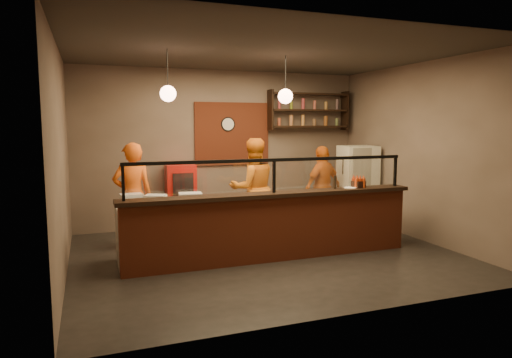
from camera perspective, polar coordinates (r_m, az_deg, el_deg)
name	(u,v)px	position (r m, az deg, el deg)	size (l,w,h in m)	color
floor	(267,255)	(7.49, 1.33, -9.43)	(6.00, 6.00, 0.00)	black
ceiling	(267,52)	(7.27, 1.41, 15.57)	(6.00, 6.00, 0.00)	#322D27
wall_back	(223,148)	(9.57, -4.17, 3.85)	(6.00, 6.00, 0.00)	#715E52
wall_left	(61,161)	(6.71, -23.22, 2.04)	(5.00, 5.00, 0.00)	#715E52
wall_right	(421,152)	(8.76, 19.95, 3.18)	(5.00, 5.00, 0.00)	#715E52
wall_front	(353,171)	(4.97, 12.04, 0.95)	(6.00, 6.00, 0.00)	#715E52
brick_patch	(232,134)	(9.59, -2.98, 5.66)	(1.60, 0.04, 1.30)	maroon
service_counter	(274,228)	(7.09, 2.24, -6.18)	(4.60, 0.25, 1.00)	maroon
counter_ledge	(274,194)	(6.99, 2.26, -1.94)	(4.70, 0.37, 0.06)	black
worktop_cabinet	(262,226)	(7.56, 0.78, -5.94)	(4.60, 0.75, 0.85)	gray
worktop	(262,199)	(7.47, 0.79, -2.57)	(4.60, 0.75, 0.05)	beige
sneeze_guard	(274,172)	(6.95, 2.27, 0.83)	(4.50, 0.05, 0.52)	white
wall_shelving	(309,110)	(10.09, 6.62, 8.52)	(1.84, 0.28, 0.85)	black
wall_clock	(228,124)	(9.54, -3.55, 6.85)	(0.30, 0.30, 0.04)	black
pendant_left	(168,93)	(6.99, -10.94, 10.45)	(0.24, 0.24, 0.77)	black
pendant_right	(285,96)	(7.54, 3.69, 10.29)	(0.24, 0.24, 0.77)	black
cook_left	(133,196)	(8.00, -15.16, -2.02)	(0.66, 0.43, 1.80)	#E85B15
cook_mid	(253,188)	(8.45, -0.39, -1.14)	(0.90, 0.70, 1.85)	orange
cook_right	(323,187)	(9.29, 8.35, -1.03)	(0.98, 0.41, 1.67)	#C85912
fridge	(357,186)	(9.75, 12.53, -0.80)	(0.69, 0.64, 1.66)	beige
red_cooler	(181,198)	(9.10, -9.37, -2.33)	(0.57, 0.52, 1.32)	#B7120C
pizza_dough	(243,200)	(7.23, -1.59, -2.64)	(0.46, 0.46, 0.01)	white
prep_tub_a	(155,200)	(7.00, -12.46, -2.55)	(0.30, 0.24, 0.15)	silver
prep_tub_b	(131,199)	(7.12, -15.31, -2.44)	(0.32, 0.25, 0.16)	silver
prep_tub_c	(190,198)	(6.96, -8.20, -2.43)	(0.34, 0.27, 0.17)	silver
rolling_pin	(171,200)	(7.18, -10.54, -2.59)	(0.07, 0.07, 0.40)	gold
condiment_caddy	(358,184)	(7.71, 12.68, -0.64)	(0.20, 0.16, 0.11)	black
pepper_mill	(335,182)	(7.48, 9.85, -0.40)	(0.05, 0.05, 0.21)	black
small_plate	(350,188)	(7.61, 11.70, -1.08)	(0.20, 0.20, 0.01)	white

